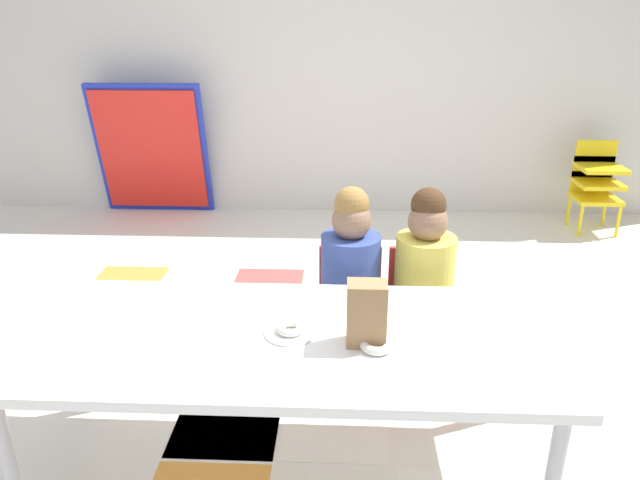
{
  "coord_description": "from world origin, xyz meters",
  "views": [
    {
      "loc": [
        0.03,
        -2.46,
        1.63
      ],
      "look_at": [
        -0.06,
        -0.45,
        0.83
      ],
      "focal_mm": 33.35,
      "sensor_mm": 36.0,
      "label": 1
    }
  ],
  "objects_px": {
    "paper_plate_near_edge": "(291,333)",
    "folded_activity_table": "(152,150)",
    "donut_powdered_on_plate": "(290,328)",
    "craft_table": "(284,346)",
    "seated_child_near_camera": "(351,268)",
    "donut_powdered_loose": "(376,345)",
    "paper_bag_brown": "(367,314)",
    "kid_chair_yellow_stack": "(597,180)",
    "seated_child_middle_seat": "(424,269)"
  },
  "relations": [
    {
      "from": "paper_bag_brown",
      "to": "folded_activity_table",
      "type": "bearing_deg",
      "value": 119.14
    },
    {
      "from": "craft_table",
      "to": "seated_child_middle_seat",
      "type": "distance_m",
      "value": 0.83
    },
    {
      "from": "paper_plate_near_edge",
      "to": "donut_powdered_on_plate",
      "type": "xyz_separation_m",
      "value": [
        0.0,
        0.0,
        0.02
      ]
    },
    {
      "from": "craft_table",
      "to": "donut_powdered_on_plate",
      "type": "height_order",
      "value": "donut_powdered_on_plate"
    },
    {
      "from": "paper_plate_near_edge",
      "to": "craft_table",
      "type": "bearing_deg",
      "value": -167.65
    },
    {
      "from": "kid_chair_yellow_stack",
      "to": "paper_plate_near_edge",
      "type": "xyz_separation_m",
      "value": [
        -2.09,
        -2.69,
        0.19
      ]
    },
    {
      "from": "craft_table",
      "to": "donut_powdered_loose",
      "type": "height_order",
      "value": "donut_powdered_loose"
    },
    {
      "from": "seated_child_middle_seat",
      "to": "craft_table",
      "type": "bearing_deg",
      "value": -131.53
    },
    {
      "from": "donut_powdered_on_plate",
      "to": "kid_chair_yellow_stack",
      "type": "bearing_deg",
      "value": 52.12
    },
    {
      "from": "seated_child_near_camera",
      "to": "folded_activity_table",
      "type": "relative_size",
      "value": 0.84
    },
    {
      "from": "seated_child_middle_seat",
      "to": "kid_chair_yellow_stack",
      "type": "relative_size",
      "value": 1.35
    },
    {
      "from": "seated_child_near_camera",
      "to": "kid_chair_yellow_stack",
      "type": "distance_m",
      "value": 2.8
    },
    {
      "from": "kid_chair_yellow_stack",
      "to": "donut_powdered_loose",
      "type": "bearing_deg",
      "value": -123.0
    },
    {
      "from": "kid_chair_yellow_stack",
      "to": "paper_bag_brown",
      "type": "distance_m",
      "value": 3.31
    },
    {
      "from": "donut_powdered_loose",
      "to": "paper_bag_brown",
      "type": "bearing_deg",
      "value": 131.57
    },
    {
      "from": "craft_table",
      "to": "donut_powdered_on_plate",
      "type": "bearing_deg",
      "value": 12.35
    },
    {
      "from": "kid_chair_yellow_stack",
      "to": "folded_activity_table",
      "type": "distance_m",
      "value": 3.5
    },
    {
      "from": "craft_table",
      "to": "seated_child_near_camera",
      "type": "distance_m",
      "value": 0.67
    },
    {
      "from": "donut_powdered_on_plate",
      "to": "craft_table",
      "type": "bearing_deg",
      "value": -167.65
    },
    {
      "from": "paper_bag_brown",
      "to": "donut_powdered_on_plate",
      "type": "bearing_deg",
      "value": 169.3
    },
    {
      "from": "kid_chair_yellow_stack",
      "to": "donut_powdered_on_plate",
      "type": "height_order",
      "value": "kid_chair_yellow_stack"
    },
    {
      "from": "seated_child_middle_seat",
      "to": "donut_powdered_loose",
      "type": "xyz_separation_m",
      "value": [
        -0.24,
        -0.71,
        0.04
      ]
    },
    {
      "from": "folded_activity_table",
      "to": "paper_plate_near_edge",
      "type": "relative_size",
      "value": 6.04
    },
    {
      "from": "donut_powdered_on_plate",
      "to": "donut_powdered_loose",
      "type": "height_order",
      "value": "donut_powdered_on_plate"
    },
    {
      "from": "donut_powdered_loose",
      "to": "kid_chair_yellow_stack",
      "type": "bearing_deg",
      "value": 57.0
    },
    {
      "from": "craft_table",
      "to": "donut_powdered_loose",
      "type": "distance_m",
      "value": 0.33
    },
    {
      "from": "kid_chair_yellow_stack",
      "to": "folded_activity_table",
      "type": "relative_size",
      "value": 0.63
    },
    {
      "from": "paper_plate_near_edge",
      "to": "donut_powdered_on_plate",
      "type": "distance_m",
      "value": 0.02
    },
    {
      "from": "craft_table",
      "to": "paper_bag_brown",
      "type": "bearing_deg",
      "value": -8.91
    },
    {
      "from": "paper_plate_near_edge",
      "to": "kid_chair_yellow_stack",
      "type": "bearing_deg",
      "value": 52.12
    },
    {
      "from": "kid_chair_yellow_stack",
      "to": "paper_plate_near_edge",
      "type": "relative_size",
      "value": 3.78
    },
    {
      "from": "seated_child_near_camera",
      "to": "kid_chair_yellow_stack",
      "type": "bearing_deg",
      "value": 47.7
    },
    {
      "from": "paper_plate_near_edge",
      "to": "donut_powdered_loose",
      "type": "height_order",
      "value": "donut_powdered_loose"
    },
    {
      "from": "kid_chair_yellow_stack",
      "to": "seated_child_middle_seat",
      "type": "bearing_deg",
      "value": -127.02
    },
    {
      "from": "seated_child_middle_seat",
      "to": "paper_plate_near_edge",
      "type": "bearing_deg",
      "value": -130.6
    },
    {
      "from": "kid_chair_yellow_stack",
      "to": "seated_child_near_camera",
      "type": "bearing_deg",
      "value": -132.3
    },
    {
      "from": "seated_child_middle_seat",
      "to": "paper_plate_near_edge",
      "type": "height_order",
      "value": "seated_child_middle_seat"
    },
    {
      "from": "craft_table",
      "to": "paper_plate_near_edge",
      "type": "distance_m",
      "value": 0.05
    },
    {
      "from": "paper_plate_near_edge",
      "to": "donut_powdered_loose",
      "type": "bearing_deg",
      "value": -16.59
    },
    {
      "from": "seated_child_middle_seat",
      "to": "folded_activity_table",
      "type": "relative_size",
      "value": 0.84
    },
    {
      "from": "kid_chair_yellow_stack",
      "to": "donut_powdered_on_plate",
      "type": "distance_m",
      "value": 3.41
    },
    {
      "from": "seated_child_middle_seat",
      "to": "donut_powdered_loose",
      "type": "height_order",
      "value": "seated_child_middle_seat"
    },
    {
      "from": "folded_activity_table",
      "to": "seated_child_near_camera",
      "type": "bearing_deg",
      "value": -55.03
    },
    {
      "from": "paper_plate_near_edge",
      "to": "donut_powdered_on_plate",
      "type": "height_order",
      "value": "donut_powdered_on_plate"
    },
    {
      "from": "seated_child_near_camera",
      "to": "donut_powdered_on_plate",
      "type": "xyz_separation_m",
      "value": [
        -0.21,
        -0.62,
        0.05
      ]
    },
    {
      "from": "paper_plate_near_edge",
      "to": "folded_activity_table",
      "type": "bearing_deg",
      "value": 115.6
    },
    {
      "from": "kid_chair_yellow_stack",
      "to": "paper_plate_near_edge",
      "type": "bearing_deg",
      "value": -127.88
    },
    {
      "from": "craft_table",
      "to": "paper_bag_brown",
      "type": "distance_m",
      "value": 0.32
    },
    {
      "from": "seated_child_near_camera",
      "to": "donut_powdered_on_plate",
      "type": "distance_m",
      "value": 0.66
    },
    {
      "from": "craft_table",
      "to": "paper_plate_near_edge",
      "type": "bearing_deg",
      "value": 12.35
    }
  ]
}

